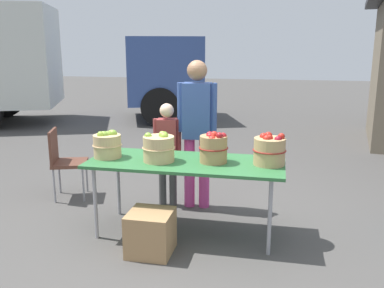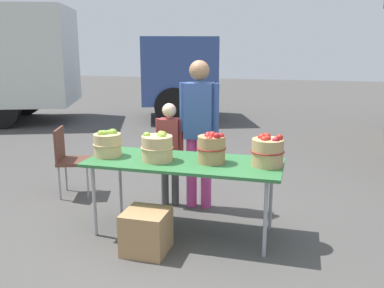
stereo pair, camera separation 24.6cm
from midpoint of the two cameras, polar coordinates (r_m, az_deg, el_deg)
ground_plane at (r=4.32m, az=-2.49°, el=-11.96°), size 40.00×40.00×0.00m
market_table at (r=4.07m, az=-2.59°, el=-2.95°), size 1.90×0.76×0.75m
apple_basket_green_0 at (r=4.27m, az=-13.13°, el=-0.08°), size 0.29×0.29×0.28m
apple_basket_green_1 at (r=4.04m, az=-6.31°, el=-0.56°), size 0.32×0.32×0.29m
apple_basket_red_0 at (r=3.98m, az=1.20°, el=-0.48°), size 0.28×0.28×0.31m
apple_basket_red_1 at (r=3.94m, az=8.81°, el=-0.84°), size 0.31×0.31×0.31m
vendor_adult at (r=4.69m, az=-0.82°, el=2.88°), size 0.45×0.24×1.69m
child_customer at (r=4.80m, az=-4.87°, el=-0.37°), size 0.32×0.19×1.21m
box_truck at (r=11.04m, az=-24.07°, el=10.34°), size 7.97×4.71×2.75m
folding_chair at (r=5.36m, az=-18.44°, el=-1.82°), size 0.51×0.51×0.86m
produce_crate at (r=3.88m, az=-7.52°, el=-11.94°), size 0.39×0.39×0.39m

